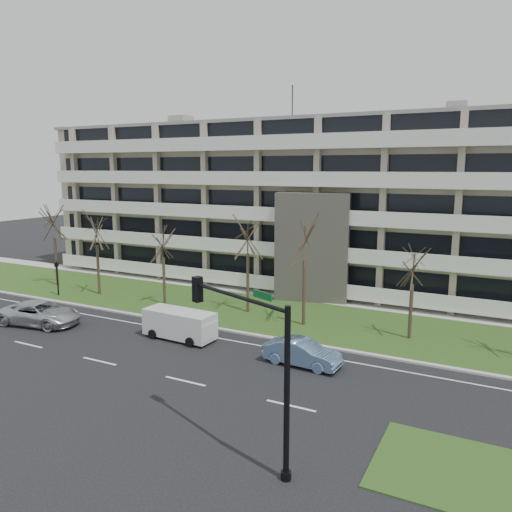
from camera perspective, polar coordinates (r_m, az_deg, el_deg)
The scene contains 18 objects.
ground at distance 27.12m, azimuth -8.09°, elevation -13.98°, with size 160.00×160.00×0.00m, color black.
grass_verge at distance 37.78m, azimuth 3.40°, elevation -6.84°, with size 90.00×10.00×0.06m, color #284617.
curb at distance 33.47m, azimuth -0.09°, elevation -9.02°, with size 90.00×0.35×0.12m, color #B2B2AD.
sidewalk at distance 42.68m, azimuth 6.39°, elevation -4.89°, with size 90.00×2.00×0.08m, color #B2B2AD.
grass_median at distance 21.19m, azimuth 23.54°, elevation -22.03°, with size 7.00×5.00×0.06m, color #284617.
lane_edge_line at distance 32.24m, azimuth -1.33°, elevation -9.89°, with size 90.00×0.12×0.01m, color white.
apartment_building at distance 47.82m, azimuth 9.48°, elevation 5.86°, with size 60.50×15.10×18.75m.
silver_pickup at distance 38.73m, azimuth -23.45°, elevation -6.04°, with size 2.72×5.91×1.64m, color silver.
blue_sedan at distance 28.70m, azimuth 5.29°, elevation -10.95°, with size 1.55×4.44×1.46m, color #79A1D2.
white_van at distance 32.96m, azimuth -8.65°, elevation -7.49°, with size 4.94×2.20×1.88m.
traffic_signal at distance 18.82m, azimuth -0.51°, elevation -10.73°, with size 5.39×2.42×6.68m.
pedestrian_signal at distance 46.41m, azimuth -21.78°, elevation -1.91°, with size 0.32×0.27×3.07m.
tree_0 at distance 49.91m, azimuth -22.18°, elevation 3.98°, with size 4.09×4.09×8.18m.
tree_1 at distance 45.09m, azimuth -17.83°, elevation 3.28°, with size 3.89×3.89×7.79m.
tree_2 at distance 40.36m, azimuth -10.61°, elevation 1.88°, with size 3.46×3.46×6.92m.
tree_3 at distance 37.45m, azimuth -0.96°, elevation 2.97°, with size 4.10×4.10×8.20m.
tree_4 at distance 34.38m, azimuth 5.62°, elevation 2.50°, with size 4.18×4.18×8.36m.
tree_5 at distance 33.19m, azimuth 17.54°, elevation -0.75°, with size 3.25×3.25×6.50m.
Camera 1 is at (14.47, -20.13, 11.00)m, focal length 35.00 mm.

